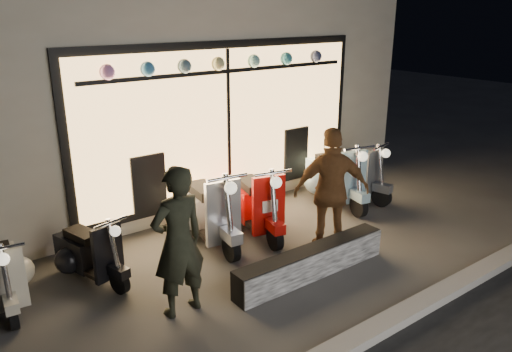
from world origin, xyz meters
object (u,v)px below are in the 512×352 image
Objects in this scene: scooter_silver at (206,209)px; scooter_red at (253,202)px; man at (178,242)px; graffiti_barrier at (311,262)px; woman at (332,191)px.

scooter_silver is 0.79m from scooter_red.
scooter_silver is 2.02m from man.
scooter_red is at bearing 80.60° from graffiti_barrier.
scooter_silver is at bearing 105.40° from graffiti_barrier.
man is at bearing -122.58° from scooter_silver.
man reaches higher than scooter_silver.
woman is at bearing 28.74° from graffiti_barrier.
man is (-1.26, -1.52, 0.42)m from scooter_silver.
scooter_red reaches higher than graffiti_barrier.
man is at bearing 34.53° from woman.
woman is at bearing -57.87° from scooter_red.
graffiti_barrier is 1.29× the size of woman.
graffiti_barrier is 1.49× the size of scooter_red.
scooter_red is at bearing -38.38° from woman.
scooter_red is 0.89× the size of man.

